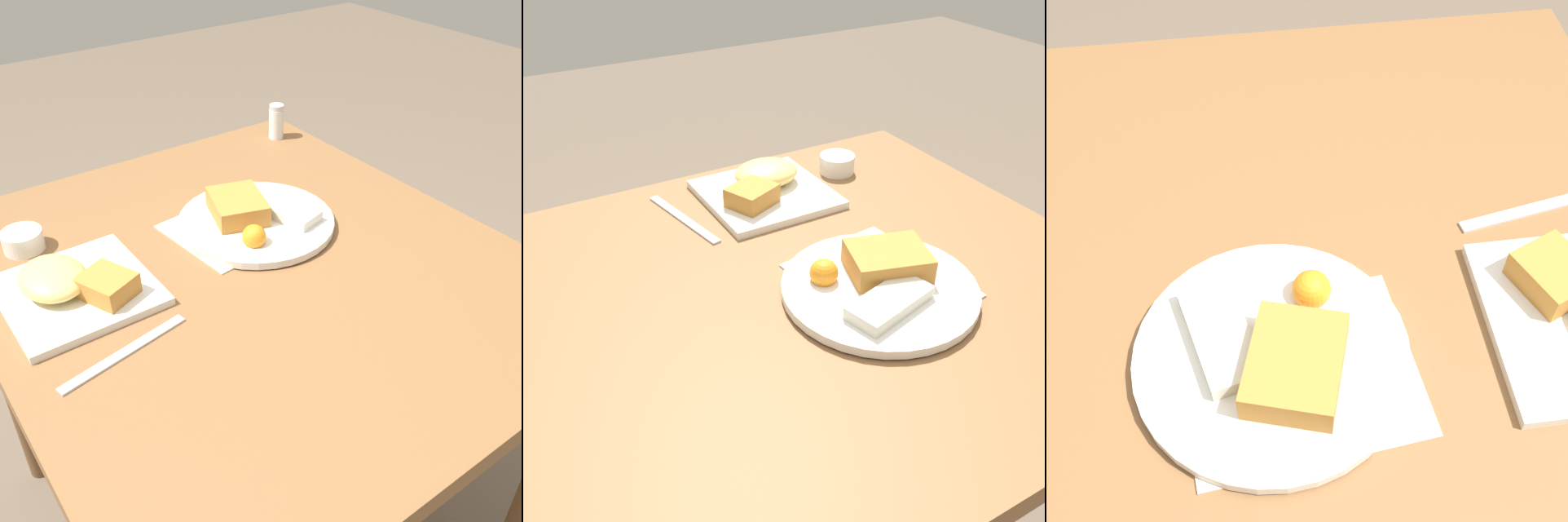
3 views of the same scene
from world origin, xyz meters
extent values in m
plane|color=brown|center=(0.00, 0.00, 0.00)|extent=(8.00, 8.00, 0.00)
cube|color=brown|center=(0.00, 0.00, 0.75)|extent=(1.00, 0.88, 0.04)
cylinder|color=brown|center=(0.44, -0.38, 0.37)|extent=(0.05, 0.05, 0.73)
cylinder|color=brown|center=(0.44, 0.38, 0.37)|extent=(0.05, 0.05, 0.73)
cube|color=beige|center=(-0.11, 0.05, 0.77)|extent=(0.23, 0.27, 0.00)
cube|color=#B77A33|center=(-0.04, -0.24, 0.80)|extent=(0.10, 0.10, 0.04)
cylinder|color=white|center=(-0.09, 0.08, 0.78)|extent=(0.30, 0.30, 0.01)
cube|color=#B77A33|center=(-0.12, 0.06, 0.81)|extent=(0.14, 0.13, 0.04)
cube|color=beige|center=(-0.07, 0.13, 0.80)|extent=(0.14, 0.09, 0.02)
sphere|color=orange|center=(-0.03, 0.03, 0.80)|extent=(0.04, 0.04, 0.04)
cube|color=silver|center=(0.08, -0.28, 0.77)|extent=(0.05, 0.21, 0.00)
camera|label=1|loc=(0.72, -0.49, 1.38)|focal=42.00mm
camera|label=2|loc=(0.40, 0.65, 1.33)|focal=42.00mm
camera|label=3|loc=(-0.49, 0.09, 1.46)|focal=50.00mm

